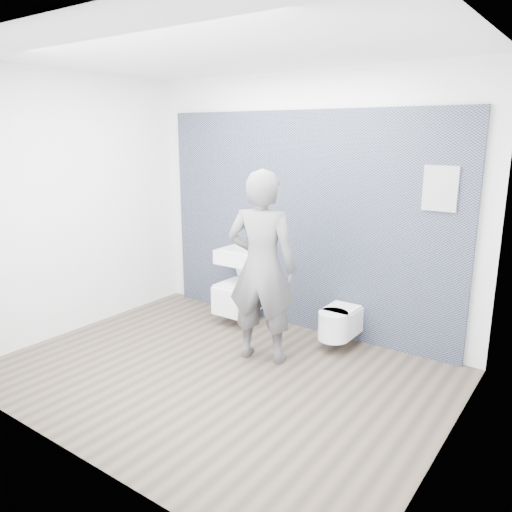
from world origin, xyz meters
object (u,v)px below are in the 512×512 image
Objects in this scene: visitor at (262,267)px; toilet_rounded at (338,323)px; washbasin at (242,256)px; toilet_square at (239,295)px.

toilet_rounded is at bearing -143.90° from visitor.
washbasin is at bearing -59.86° from visitor.
toilet_square is 1.28m from toilet_rounded.
toilet_square is at bearing 179.98° from toilet_rounded.
visitor is (0.79, -0.73, 0.15)m from washbasin.
toilet_square is at bearing -90.00° from washbasin.
toilet_rounded is 0.29× the size of visitor.
washbasin is 1.38m from toilet_rounded.
toilet_square is 1.35× the size of toilet_rounded.
toilet_square is 1.19m from visitor.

